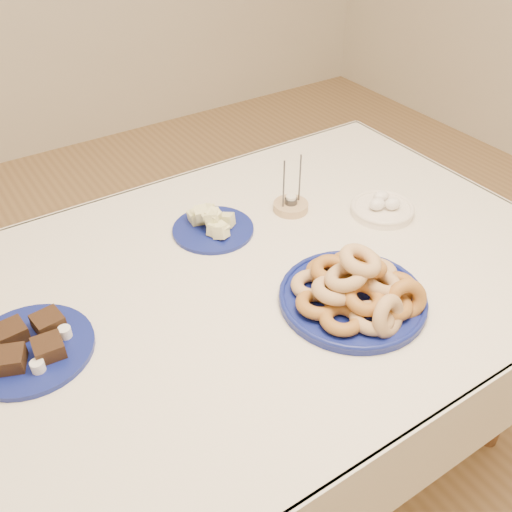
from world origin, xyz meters
name	(u,v)px	position (x,y,z in m)	size (l,w,h in m)	color
ground	(248,453)	(0.00, 0.00, 0.00)	(5.00, 5.00, 0.00)	#987348
dining_table	(245,309)	(0.00, 0.00, 0.64)	(1.71, 1.11, 0.75)	brown
donut_platter	(356,291)	(0.17, -0.22, 0.79)	(0.38, 0.38, 0.16)	navy
melon_plate	(212,225)	(0.03, 0.22, 0.77)	(0.26, 0.26, 0.08)	navy
brownie_plate	(30,346)	(-0.52, 0.04, 0.77)	(0.28, 0.28, 0.05)	navy
candle_holder	(291,205)	(0.28, 0.19, 0.77)	(0.11, 0.11, 0.17)	tan
egg_bowl	(382,208)	(0.49, 0.03, 0.77)	(0.23, 0.23, 0.06)	white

